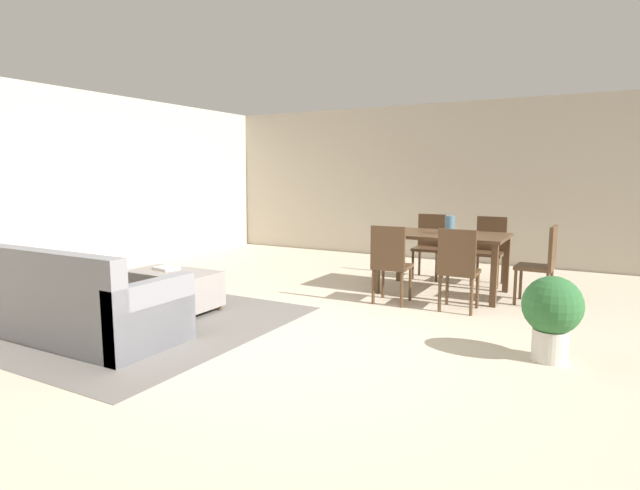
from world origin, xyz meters
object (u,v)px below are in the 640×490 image
Objects in this scene: vase_centerpiece at (450,225)px; dining_chair_far_right at (490,246)px; dining_chair_head_east at (543,260)px; potted_plant at (552,312)px; dining_table at (442,241)px; dining_chair_near_left at (390,260)px; dining_chair_far_left at (430,242)px; ottoman_table at (174,288)px; book_on_ottoman at (166,268)px; couch at (67,304)px; dining_chair_near_right at (458,265)px.

dining_chair_far_right is at bearing 69.74° from vase_centerpiece.
dining_chair_head_east is 1.14m from vase_centerpiece.
potted_plant is (0.26, -1.90, -0.11)m from dining_chair_head_east.
dining_chair_far_right is at bearing 63.73° from dining_table.
dining_chair_near_left is at bearing 149.32° from potted_plant.
dining_chair_far_left is at bearing 123.64° from potted_plant.
book_on_ottoman is at bearing 166.65° from ottoman_table.
dining_chair_far_right reaches higher than potted_plant.
dining_chair_far_left reaches higher than couch.
potted_plant is (1.03, -1.12, -0.11)m from dining_chair_near_right.
dining_table is 5.97× the size of book_on_ottoman.
dining_chair_near_right is 1.00× the size of dining_chair_far_right.
couch is at bearing -131.18° from dining_chair_near_left.
ottoman_table is 2.46m from dining_chair_near_left.
dining_table reaches higher than potted_plant.
couch is at bearing -138.15° from dining_chair_head_east.
vase_centerpiece reaches higher than dining_chair_near_right.
vase_centerpiece is at bearing 61.49° from dining_chair_near_left.
dining_chair_near_left is 1.00× the size of dining_chair_head_east.
dining_chair_near_right is 1.53m from potted_plant.
ottoman_table is 1.44× the size of potted_plant.
dining_chair_far_right is at bearing 46.78° from book_on_ottoman.
ottoman_table is at bearing -137.54° from vase_centerpiece.
dining_chair_head_east is (1.54, 0.83, 0.00)m from dining_chair_near_left.
dining_chair_near_left reaches higher than dining_table.
dining_chair_head_east reaches higher than dining_table.
dining_chair_head_east is 3.54× the size of book_on_ottoman.
dining_chair_near_right is at bearing 3.42° from dining_chair_near_left.
dining_chair_near_left is 1.75m from dining_chair_head_east.
potted_plant is (1.02, -2.79, -0.11)m from dining_chair_far_right.
vase_centerpiece is 0.33× the size of potted_plant.
dining_table is 3.36m from book_on_ottoman.
book_on_ottoman is (-2.91, -3.09, -0.06)m from dining_chair_far_right.
vase_centerpiece reaches higher than dining_table.
potted_plant reaches higher than ottoman_table.
dining_chair_near_left and dining_chair_head_east have the same top height.
dining_chair_far_right is (0.84, -0.02, 0.00)m from dining_chair_far_left.
dining_chair_far_left is at bearing 116.25° from dining_chair_near_right.
ottoman_table is 1.09× the size of dining_chair_far_left.
ottoman_table is at bearing 78.67° from couch.
dining_chair_near_right is at bearing -134.59° from dining_chair_head_east.
dining_chair_far_right is at bearing 48.38° from ottoman_table.
dining_table is at bearing 67.48° from dining_chair_near_left.
dining_chair_near_left is (2.22, 2.54, 0.23)m from couch.
dining_chair_far_left reaches higher than book_on_ottoman.
dining_chair_far_right is (0.01, 1.67, 0.00)m from dining_chair_near_right.
book_on_ottoman is (-2.13, -1.38, -0.06)m from dining_chair_near_left.
book_on_ottoman is (-2.49, -2.25, -0.21)m from dining_table.
couch is 8.72× the size of book_on_ottoman.
dining_chair_head_east is 1.92m from potted_plant.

